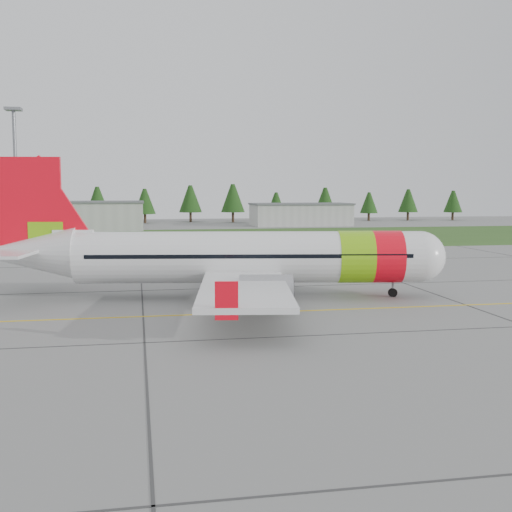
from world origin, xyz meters
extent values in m
plane|color=gray|center=(0.00, 0.00, 0.00)|extent=(320.00, 320.00, 0.00)
cylinder|color=silver|center=(-6.13, 14.61, 3.42)|extent=(28.97, 8.61, 4.30)
sphere|color=silver|center=(8.03, 12.43, 3.42)|extent=(4.30, 4.30, 4.30)
cone|color=silver|center=(-24.10, 17.38, 3.80)|extent=(8.28, 5.42, 4.30)
cube|color=black|center=(8.36, 12.38, 3.80)|extent=(2.18, 3.10, 0.62)
cylinder|color=#7CC60E|center=(2.59, 13.27, 3.42)|extent=(3.50, 4.76, 4.38)
cylinder|color=#F60819|center=(5.20, 12.87, 3.42)|extent=(3.06, 4.70, 4.38)
cube|color=silver|center=(-6.67, 14.70, 2.20)|extent=(11.36, 35.78, 0.40)
cube|color=#F60819|center=(-5.09, 32.18, 2.81)|extent=(1.34, 0.40, 2.20)
cube|color=#F60819|center=(-10.43, -2.45, 2.81)|extent=(1.34, 0.40, 2.20)
cylinder|color=gray|center=(-4.11, 20.44, 1.60)|extent=(4.27, 2.89, 2.31)
cylinder|color=gray|center=(-5.96, 8.46, 1.60)|extent=(4.27, 2.89, 2.31)
cube|color=#F60819|center=(-23.88, 17.35, 7.49)|extent=(5.07, 1.16, 8.38)
cube|color=#7CC60E|center=(-22.68, 17.17, 5.07)|extent=(2.90, 0.89, 2.64)
cube|color=silver|center=(-24.64, 17.47, 4.08)|extent=(5.42, 13.06, 0.24)
cylinder|color=slate|center=(5.86, 12.77, 0.77)|extent=(0.20, 0.20, 1.54)
cylinder|color=black|center=(5.86, 12.77, 0.37)|extent=(0.79, 0.42, 0.75)
cylinder|color=slate|center=(-7.29, 17.92, 1.05)|extent=(0.24, 0.24, 2.09)
cylinder|color=black|center=(-7.72, 17.98, 0.57)|extent=(1.21, 0.66, 1.15)
cylinder|color=slate|center=(-8.23, 11.82, 1.05)|extent=(0.24, 0.24, 2.09)
cylinder|color=black|center=(-8.66, 11.88, 0.57)|extent=(1.21, 0.66, 1.15)
cube|color=#30561E|center=(0.00, 82.00, 0.01)|extent=(320.00, 50.00, 0.03)
cube|color=gold|center=(0.00, 8.00, 0.01)|extent=(120.00, 0.25, 0.02)
cube|color=#A8A8A3|center=(-30.00, 110.00, 3.00)|extent=(32.00, 14.00, 6.00)
cube|color=#A8A8A3|center=(25.00, 118.00, 2.60)|extent=(24.00, 12.00, 5.20)
cylinder|color=slate|center=(-32.00, 58.00, 10.00)|extent=(0.50, 0.50, 20.00)
camera|label=1|loc=(-15.30, -37.77, 9.06)|focal=45.00mm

